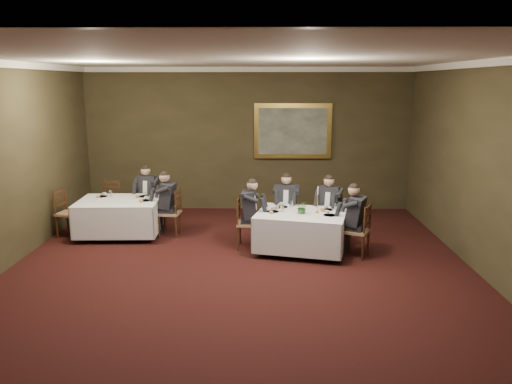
{
  "coord_description": "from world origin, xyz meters",
  "views": [
    {
      "loc": [
        0.4,
        -7.3,
        3.14
      ],
      "look_at": [
        0.25,
        1.73,
        1.15
      ],
      "focal_mm": 35.0,
      "sensor_mm": 36.0,
      "label": 1
    }
  ],
  "objects_px": {
    "chair_main_endleft": "(248,233)",
    "table_main": "(301,229)",
    "chair_sec_backleft": "(110,212)",
    "diner_sec_endright": "(170,212)",
    "diner_main_backright": "(329,216)",
    "diner_main_endleft": "(248,222)",
    "diner_sec_backright": "(149,202)",
    "chair_main_endright": "(357,241)",
    "chair_sec_backright": "(149,212)",
    "chair_sec_endleft": "(69,223)",
    "painting": "(293,131)",
    "diner_main_endright": "(357,229)",
    "centerpiece": "(302,207)",
    "candlestick": "(318,203)",
    "chair_main_backright": "(329,227)",
    "table_second": "(120,215)",
    "diner_main_backleft": "(286,213)",
    "chair_sec_endright": "(171,222)",
    "chair_main_backleft": "(286,224)"
  },
  "relations": [
    {
      "from": "diner_main_backright",
      "to": "diner_main_endleft",
      "type": "height_order",
      "value": "same"
    },
    {
      "from": "diner_main_endright",
      "to": "chair_main_backleft",
      "type": "bearing_deg",
      "value": 73.26
    },
    {
      "from": "chair_sec_backleft",
      "to": "chair_sec_endright",
      "type": "bearing_deg",
      "value": 162.81
    },
    {
      "from": "diner_sec_backright",
      "to": "painting",
      "type": "bearing_deg",
      "value": -143.75
    },
    {
      "from": "chair_main_backright",
      "to": "chair_main_backleft",
      "type": "bearing_deg",
      "value": 11.85
    },
    {
      "from": "chair_sec_backleft",
      "to": "painting",
      "type": "relative_size",
      "value": 0.53
    },
    {
      "from": "chair_sec_backleft",
      "to": "diner_sec_endright",
      "type": "distance_m",
      "value": 1.73
    },
    {
      "from": "chair_main_endright",
      "to": "table_second",
      "type": "bearing_deg",
      "value": 102.08
    },
    {
      "from": "table_main",
      "to": "chair_main_backright",
      "type": "bearing_deg",
      "value": 49.16
    },
    {
      "from": "diner_main_endleft",
      "to": "chair_sec_endright",
      "type": "relative_size",
      "value": 1.35
    },
    {
      "from": "centerpiece",
      "to": "painting",
      "type": "xyz_separation_m",
      "value": [
        -0.01,
        3.31,
        1.08
      ]
    },
    {
      "from": "chair_main_endright",
      "to": "diner_sec_backright",
      "type": "bearing_deg",
      "value": 90.77
    },
    {
      "from": "centerpiece",
      "to": "candlestick",
      "type": "distance_m",
      "value": 0.3
    },
    {
      "from": "diner_sec_backright",
      "to": "diner_main_backright",
      "type": "bearing_deg",
      "value": 177.01
    },
    {
      "from": "diner_main_backright",
      "to": "diner_main_endleft",
      "type": "bearing_deg",
      "value": 41.4
    },
    {
      "from": "diner_main_endleft",
      "to": "chair_sec_backright",
      "type": "xyz_separation_m",
      "value": [
        -2.28,
        1.59,
        -0.23
      ]
    },
    {
      "from": "chair_main_endleft",
      "to": "table_main",
      "type": "bearing_deg",
      "value": 79.57
    },
    {
      "from": "diner_sec_endright",
      "to": "diner_sec_backright",
      "type": "bearing_deg",
      "value": 42.88
    },
    {
      "from": "diner_main_backright",
      "to": "diner_main_endleft",
      "type": "xyz_separation_m",
      "value": [
        -1.61,
        -0.47,
        0.0
      ]
    },
    {
      "from": "chair_main_endright",
      "to": "chair_sec_backleft",
      "type": "distance_m",
      "value": 5.56
    },
    {
      "from": "chair_main_endright",
      "to": "chair_sec_endleft",
      "type": "height_order",
      "value": "same"
    },
    {
      "from": "diner_main_backright",
      "to": "chair_sec_endright",
      "type": "xyz_separation_m",
      "value": [
        -3.26,
        0.28,
        -0.23
      ]
    },
    {
      "from": "diner_sec_backright",
      "to": "candlestick",
      "type": "relative_size",
      "value": 2.63
    },
    {
      "from": "chair_sec_endright",
      "to": "chair_sec_endleft",
      "type": "distance_m",
      "value": 2.1
    },
    {
      "from": "chair_main_backright",
      "to": "chair_sec_endleft",
      "type": "distance_m",
      "value": 5.37
    },
    {
      "from": "chair_sec_backright",
      "to": "candlestick",
      "type": "distance_m",
      "value": 4.07
    },
    {
      "from": "diner_main_endleft",
      "to": "chair_sec_backright",
      "type": "height_order",
      "value": "diner_main_endleft"
    },
    {
      "from": "diner_main_backright",
      "to": "diner_sec_endright",
      "type": "height_order",
      "value": "same"
    },
    {
      "from": "chair_main_endleft",
      "to": "diner_main_endright",
      "type": "xyz_separation_m",
      "value": [
        2.01,
        -0.47,
        0.23
      ]
    },
    {
      "from": "diner_sec_endright",
      "to": "chair_main_backright",
      "type": "bearing_deg",
      "value": -88.96
    },
    {
      "from": "diner_main_backright",
      "to": "table_second",
      "type": "bearing_deg",
      "value": 21.78
    },
    {
      "from": "diner_main_endright",
      "to": "chair_sec_backleft",
      "type": "xyz_separation_m",
      "value": [
        -5.17,
        2.02,
        -0.23
      ]
    },
    {
      "from": "candlestick",
      "to": "chair_sec_backright",
      "type": "bearing_deg",
      "value": 153.02
    },
    {
      "from": "centerpiece",
      "to": "diner_main_backright",
      "type": "bearing_deg",
      "value": 52.42
    },
    {
      "from": "chair_sec_backright",
      "to": "centerpiece",
      "type": "xyz_separation_m",
      "value": [
        3.29,
        -1.9,
        0.61
      ]
    },
    {
      "from": "chair_sec_backright",
      "to": "table_main",
      "type": "bearing_deg",
      "value": 163.75
    },
    {
      "from": "chair_main_endleft",
      "to": "chair_sec_backleft",
      "type": "relative_size",
      "value": 1.0
    },
    {
      "from": "chair_sec_endleft",
      "to": "table_main",
      "type": "bearing_deg",
      "value": 91.35
    },
    {
      "from": "chair_main_backright",
      "to": "chair_sec_endleft",
      "type": "bearing_deg",
      "value": 22.87
    },
    {
      "from": "chair_main_endleft",
      "to": "chair_sec_endleft",
      "type": "height_order",
      "value": "same"
    },
    {
      "from": "diner_main_endleft",
      "to": "diner_main_endright",
      "type": "relative_size",
      "value": 1.0
    },
    {
      "from": "table_main",
      "to": "chair_sec_backright",
      "type": "relative_size",
      "value": 1.88
    },
    {
      "from": "diner_main_backright",
      "to": "diner_sec_endright",
      "type": "distance_m",
      "value": 3.29
    },
    {
      "from": "table_main",
      "to": "centerpiece",
      "type": "relative_size",
      "value": 7.17
    },
    {
      "from": "table_main",
      "to": "chair_main_backright",
      "type": "xyz_separation_m",
      "value": [
        0.62,
        0.72,
        -0.17
      ]
    },
    {
      "from": "diner_main_backleft",
      "to": "diner_main_endright",
      "type": "bearing_deg",
      "value": 144.36
    },
    {
      "from": "candlestick",
      "to": "diner_main_endleft",
      "type": "bearing_deg",
      "value": 169.72
    },
    {
      "from": "chair_sec_backright",
      "to": "diner_main_backleft",
      "type": "bearing_deg",
      "value": 176.08
    },
    {
      "from": "chair_sec_backright",
      "to": "chair_main_endleft",
      "type": "bearing_deg",
      "value": 157.83
    },
    {
      "from": "table_second",
      "to": "chair_sec_backright",
      "type": "xyz_separation_m",
      "value": [
        0.42,
        0.87,
        -0.17
      ]
    }
  ]
}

